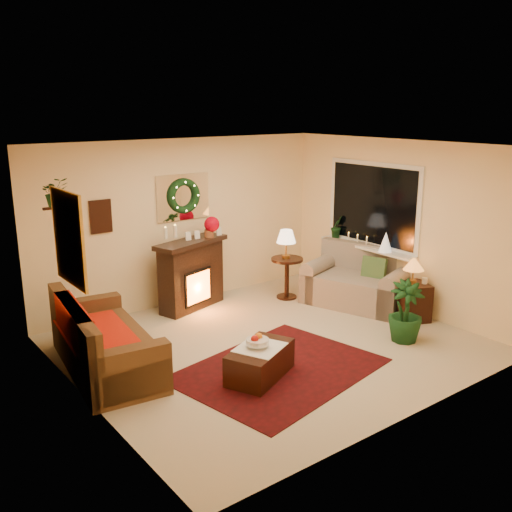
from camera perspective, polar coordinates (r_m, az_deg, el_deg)
floor at (r=7.67m, az=1.60°, el=-8.88°), size 5.00×5.00×0.00m
ceiling at (r=7.03m, az=1.75°, el=10.89°), size 5.00×5.00×0.00m
wall_back at (r=9.06m, az=-7.29°, el=3.39°), size 5.00×5.00×0.00m
wall_front at (r=5.74m, az=15.92°, el=-3.89°), size 5.00×5.00×0.00m
wall_left at (r=6.06m, az=-17.13°, el=-2.99°), size 4.50×4.50×0.00m
wall_right at (r=8.98m, az=14.22°, el=2.95°), size 4.50×4.50×0.00m
area_rug at (r=7.00m, az=2.34°, el=-11.28°), size 2.61×2.15×0.01m
sofa at (r=7.09m, az=-14.78°, el=-7.66°), size 1.14×2.12×0.87m
red_throw at (r=7.17m, az=-15.76°, el=-7.25°), size 0.75×1.22×0.02m
fireplace at (r=8.89m, az=-6.48°, el=-1.79°), size 1.17×0.66×1.02m
poinsettia at (r=8.85m, az=-4.44°, el=3.19°), size 0.24×0.24×0.24m
mantel_candle_a at (r=8.49m, az=-9.03°, el=2.26°), size 0.06×0.06×0.17m
mantel_candle_b at (r=8.59m, az=-8.09°, el=2.46°), size 0.06×0.06×0.18m
mantel_mirror at (r=8.97m, az=-7.31°, el=5.87°), size 0.92×0.02×0.72m
wreath at (r=8.93m, az=-7.18°, el=5.97°), size 0.55×0.11×0.55m
wall_art at (r=8.42m, az=-15.26°, el=3.83°), size 0.32×0.03×0.48m
gold_mirror at (r=6.22m, az=-18.24°, el=1.69°), size 0.03×0.84×1.00m
hanging_plant at (r=6.92m, az=-19.37°, el=4.74°), size 0.33×0.28×0.36m
loveseat at (r=9.15m, az=10.04°, el=-2.31°), size 1.38×1.80×0.92m
window_frame at (r=9.27m, az=11.62°, el=5.04°), size 0.03×1.86×1.36m
window_glass at (r=9.26m, az=11.56°, el=5.03°), size 0.02×1.70×1.22m
window_sill at (r=9.33m, az=10.97°, el=0.86°), size 0.22×1.86×0.04m
mini_tree at (r=9.00m, az=12.84°, el=1.36°), size 0.21×0.21×0.31m
sill_plant at (r=9.78m, az=8.09°, el=2.92°), size 0.28×0.22×0.51m
side_table_round at (r=9.36m, az=3.10°, el=-2.29°), size 0.55×0.55×0.68m
lamp_cream at (r=9.22m, az=3.03°, el=1.01°), size 0.31×0.31×0.48m
end_table_square at (r=8.74m, az=15.27°, el=-4.47°), size 0.60×0.60×0.56m
lamp_tiffany at (r=8.59m, az=15.45°, el=-1.49°), size 0.30×0.30×0.44m
coffee_table at (r=6.74m, az=0.40°, el=-10.41°), size 1.01×0.81×0.37m
fruit_bowl at (r=6.64m, az=0.15°, el=-8.54°), size 0.26×0.26×0.06m
floor_palm at (r=7.89m, az=14.73°, el=-5.17°), size 1.83×1.83×2.50m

